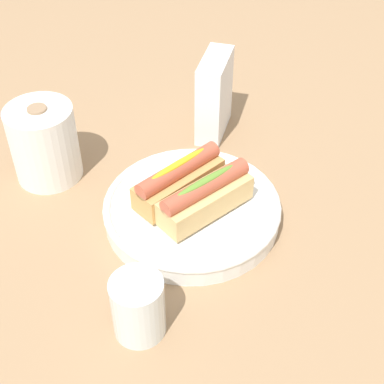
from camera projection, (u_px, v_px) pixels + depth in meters
The scene contains 7 objects.
ground_plane at pixel (177, 222), 0.87m from camera, with size 2.40×2.40×0.00m, color #9E7A56.
serving_bowl at pixel (192, 210), 0.87m from camera, with size 0.27×0.27×0.04m.
hotdog_front at pixel (206, 197), 0.82m from camera, with size 0.16×0.11×0.06m.
hotdog_back at pixel (179, 180), 0.85m from camera, with size 0.16×0.10×0.06m.
water_glass at pixel (138, 308), 0.70m from camera, with size 0.07×0.07×0.09m.
paper_towel_roll at pixel (44, 143), 0.92m from camera, with size 0.11×0.11×0.13m.
napkin_box at pixel (214, 96), 1.01m from camera, with size 0.11×0.04×0.15m, color white.
Camera 1 is at (-0.54, -0.30, 0.62)m, focal length 52.49 mm.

